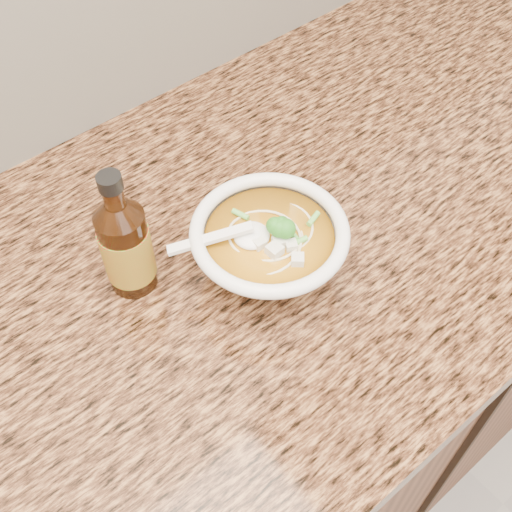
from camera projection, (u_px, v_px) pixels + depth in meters
counter_slab at (7, 399)px, 0.70m from camera, size 4.00×0.68×0.04m
soup_bowl at (269, 250)px, 0.75m from camera, size 0.20×0.18×0.10m
hot_sauce_bottle at (126, 246)px, 0.72m from camera, size 0.06×0.06×0.18m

